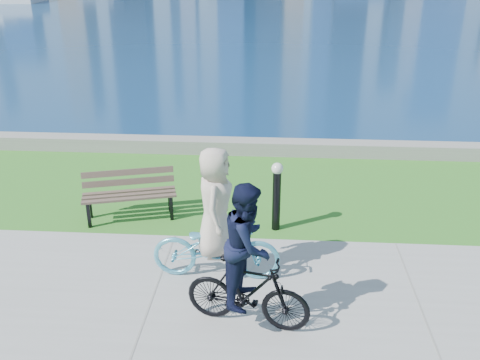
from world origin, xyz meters
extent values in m
plane|color=#286A1C|center=(0.00, 0.00, 0.00)|extent=(320.00, 320.00, 0.00)
cube|color=gray|center=(0.00, 0.00, 0.01)|extent=(80.00, 3.50, 0.02)
cube|color=gray|center=(0.00, 6.20, 0.17)|extent=(90.00, 0.50, 0.35)
cube|color=black|center=(-5.68, 2.01, 0.25)|extent=(0.08, 0.08, 0.50)
cube|color=black|center=(-4.18, 2.42, 0.25)|extent=(0.08, 0.08, 0.50)
cube|color=black|center=(-5.78, 2.39, 0.25)|extent=(0.08, 0.08, 0.50)
cube|color=black|center=(-4.28, 2.80, 0.25)|extent=(0.08, 0.08, 0.50)
cube|color=#4E3C31|center=(-4.93, 2.21, 0.52)|extent=(1.74, 0.58, 0.04)
cube|color=#4E3C31|center=(-4.97, 2.38, 0.52)|extent=(1.74, 0.58, 0.04)
cube|color=#4E3C31|center=(-5.02, 2.55, 0.52)|extent=(1.74, 0.58, 0.04)
cube|color=#4E3C31|center=(-5.06, 2.68, 0.67)|extent=(1.73, 0.54, 0.13)
cube|color=#4E3C31|center=(-5.06, 2.71, 0.85)|extent=(1.73, 0.54, 0.13)
cylinder|color=black|center=(-2.15, 2.19, 0.59)|extent=(0.15, 0.15, 1.19)
sphere|color=silver|center=(-2.15, 2.19, 1.23)|extent=(0.22, 0.22, 0.22)
imported|color=#57B6D5|center=(-3.09, 0.51, 0.55)|extent=(0.73, 2.04, 1.06)
imported|color=silver|center=(-3.09, 0.51, 1.33)|extent=(0.58, 0.88, 1.77)
imported|color=black|center=(-2.53, -0.65, 0.55)|extent=(0.87, 1.82, 1.06)
imported|color=black|center=(-2.53, -0.65, 1.31)|extent=(0.81, 0.95, 1.73)
camera|label=1|loc=(-2.22, -6.74, 4.90)|focal=40.00mm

